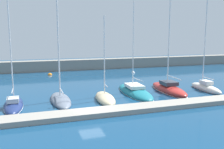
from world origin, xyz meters
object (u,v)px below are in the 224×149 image
at_px(sailboat_slate_fourth, 60,99).
at_px(sailboat_red_seventh, 169,88).
at_px(sailboat_teal_sixth, 135,92).
at_px(sailboat_navy_third, 14,104).
at_px(sailboat_sand_fifth, 105,98).
at_px(mooring_buoy_orange, 50,75).
at_px(mooring_buoy_white, 133,73).
at_px(sailboat_ivory_eighth, 206,87).

relative_size(sailboat_slate_fourth, sailboat_red_seventh, 0.87).
xyz_separation_m(sailboat_teal_sixth, sailboat_red_seventh, (5.01, -0.40, 0.17)).
height_order(sailboat_navy_third, sailboat_red_seventh, sailboat_red_seventh).
distance_m(sailboat_sand_fifth, sailboat_red_seventh, 10.11).
bearing_deg(sailboat_red_seventh, sailboat_navy_third, 96.33).
distance_m(mooring_buoy_orange, mooring_buoy_white, 16.98).
xyz_separation_m(sailboat_slate_fourth, mooring_buoy_white, (17.20, 17.88, -0.26)).
bearing_deg(mooring_buoy_orange, sailboat_slate_fourth, -91.20).
bearing_deg(sailboat_slate_fourth, sailboat_navy_third, 96.01).
xyz_separation_m(sailboat_red_seventh, mooring_buoy_white, (2.11, 17.37, -0.42)).
bearing_deg(sailboat_ivory_eighth, mooring_buoy_orange, 47.11).
relative_size(sailboat_ivory_eighth, mooring_buoy_orange, 15.03).
xyz_separation_m(sailboat_sand_fifth, mooring_buoy_white, (12.03, 19.29, -0.29)).
distance_m(sailboat_navy_third, mooring_buoy_white, 29.05).
distance_m(sailboat_teal_sixth, sailboat_ivory_eighth, 10.45).
bearing_deg(sailboat_teal_sixth, sailboat_navy_third, 97.68).
relative_size(sailboat_slate_fourth, sailboat_sand_fifth, 1.31).
bearing_deg(sailboat_red_seventh, mooring_buoy_white, -3.66).
height_order(sailboat_navy_third, mooring_buoy_white, sailboat_navy_third).
bearing_deg(mooring_buoy_white, sailboat_sand_fifth, -121.96).
bearing_deg(sailboat_sand_fifth, mooring_buoy_orange, 16.51).
bearing_deg(mooring_buoy_white, sailboat_slate_fourth, -133.89).
distance_m(sailboat_red_seventh, mooring_buoy_orange, 24.82).
height_order(sailboat_teal_sixth, mooring_buoy_white, sailboat_teal_sixth).
xyz_separation_m(sailboat_sand_fifth, sailboat_ivory_eighth, (15.24, 0.70, 0.19)).
xyz_separation_m(sailboat_slate_fourth, sailboat_teal_sixth, (10.08, 0.90, -0.00)).
distance_m(sailboat_navy_third, sailboat_sand_fifth, 10.42).
bearing_deg(sailboat_slate_fourth, sailboat_ivory_eighth, -92.35).
height_order(sailboat_slate_fourth, sailboat_ivory_eighth, sailboat_slate_fourth).
xyz_separation_m(sailboat_slate_fourth, mooring_buoy_orange, (0.43, 20.53, -0.26)).
relative_size(sailboat_ivory_eighth, mooring_buoy_white, 17.84).
height_order(sailboat_slate_fourth, sailboat_teal_sixth, sailboat_teal_sixth).
distance_m(sailboat_sand_fifth, sailboat_teal_sixth, 5.43).
xyz_separation_m(mooring_buoy_orange, mooring_buoy_white, (16.77, -2.65, 0.00)).
relative_size(sailboat_teal_sixth, mooring_buoy_white, 23.81).
height_order(sailboat_ivory_eighth, mooring_buoy_white, sailboat_ivory_eighth).
bearing_deg(sailboat_teal_sixth, mooring_buoy_white, -20.62).
xyz_separation_m(sailboat_red_seventh, mooring_buoy_orange, (-14.66, 20.02, -0.42)).
relative_size(sailboat_slate_fourth, mooring_buoy_white, 18.54).
bearing_deg(sailboat_navy_third, sailboat_ivory_eighth, -90.59).
distance_m(sailboat_slate_fourth, sailboat_teal_sixth, 10.12).
bearing_deg(sailboat_navy_third, sailboat_red_seventh, -87.25).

